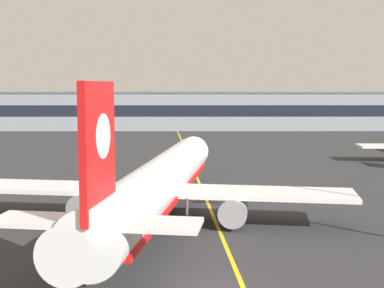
# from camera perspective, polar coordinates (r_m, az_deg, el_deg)

# --- Properties ---
(taxiway_centreline) EXTENTS (10.59, 179.72, 0.01)m
(taxiway_centreline) POSITION_cam_1_polar(r_m,az_deg,el_deg) (59.39, 1.00, -4.73)
(taxiway_centreline) COLOR yellow
(taxiway_centreline) RESTS_ON ground
(airliner_foreground) EXTENTS (32.36, 41.43, 11.65)m
(airliner_foreground) POSITION_cam_1_polar(r_m,az_deg,el_deg) (43.55, -3.60, -4.31)
(airliner_foreground) COLOR white
(airliner_foreground) RESTS_ON ground
(safety_cone_by_nose_gear) EXTENTS (0.44, 0.44, 0.55)m
(safety_cone_by_nose_gear) POSITION_cam_1_polar(r_m,az_deg,el_deg) (58.86, -1.63, -4.58)
(safety_cone_by_nose_gear) COLOR orange
(safety_cone_by_nose_gear) RESTS_ON ground
(terminal_building) EXTENTS (169.35, 12.40, 9.92)m
(terminal_building) POSITION_cam_1_polar(r_m,az_deg,el_deg) (138.56, -0.98, 3.67)
(terminal_building) COLOR gray
(terminal_building) RESTS_ON ground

